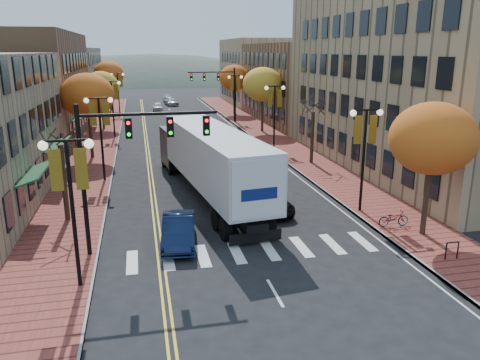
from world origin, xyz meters
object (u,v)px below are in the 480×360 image
navy_sedan (179,230)px  bicycle (393,218)px  semi_truck (208,156)px  black_suv (271,202)px

navy_sedan → bicycle: 11.32m
semi_truck → bicycle: size_ratio=11.06×
semi_truck → bicycle: 11.94m
semi_truck → bicycle: bearing=-49.3°
black_suv → semi_truck: bearing=130.4°
black_suv → bicycle: size_ratio=2.58×
navy_sedan → black_suv: bearing=38.5°
semi_truck → navy_sedan: semi_truck is taller
semi_truck → black_suv: (3.15, -3.90, -2.05)m
navy_sedan → bicycle: size_ratio=2.66×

